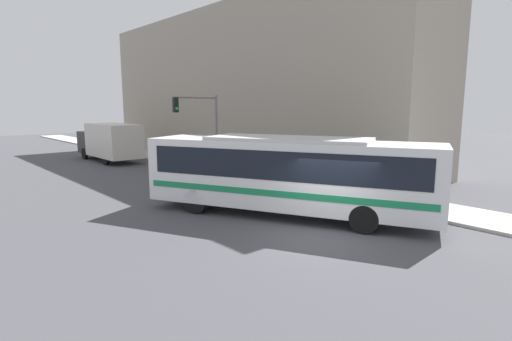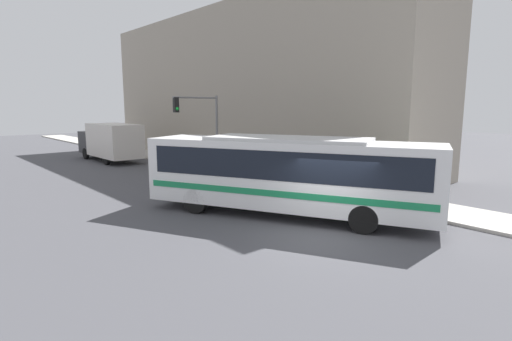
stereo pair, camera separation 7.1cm
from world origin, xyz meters
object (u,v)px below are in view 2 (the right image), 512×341
Objects in this scene: city_bus at (288,171)px; parking_meter at (264,166)px; delivery_truck at (110,141)px; pedestrian_near_corner at (328,174)px; fire_hydrant at (325,184)px; pedestrian_mid_block at (262,163)px; traffic_light_pole at (202,119)px.

city_bus is 7.29m from parking_meter.
parking_meter is (4.20, 5.90, -0.88)m from city_bus.
delivery_truck is 19.07m from pedestrian_near_corner.
pedestrian_mid_block reaches higher than fire_hydrant.
city_bus reaches higher than pedestrian_near_corner.
delivery_truck is 19.16m from fire_hydrant.
traffic_light_pole reaches higher than parking_meter.
city_bus is at bearing -160.46° from fire_hydrant.
pedestrian_near_corner is 5.03m from pedestrian_mid_block.
fire_hydrant is 0.47× the size of pedestrian_mid_block.
pedestrian_mid_block is (0.47, 5.17, 0.44)m from fire_hydrant.
parking_meter is at bearing 29.17° from city_bus.
pedestrian_mid_block reaches higher than parking_meter.
traffic_light_pole is 4.98m from pedestrian_mid_block.
fire_hydrant is 9.71m from traffic_light_pole.
pedestrian_mid_block is at bearing 58.38° from parking_meter.
delivery_truck is at bearing 102.46° from parking_meter.
delivery_truck is 14.18m from pedestrian_mid_block.
delivery_truck is at bearing 100.93° from pedestrian_near_corner.
city_bus is 11.26m from traffic_light_pole.
delivery_truck is 6.45× the size of parking_meter.
city_bus is 20.37m from delivery_truck.
pedestrian_mid_block is (0.47, 0.77, 0.01)m from parking_meter.
city_bus is 14.89× the size of fire_hydrant.
parking_meter is (1.02, -4.78, -2.55)m from traffic_light_pole.
parking_meter is 0.73× the size of pedestrian_mid_block.
delivery_truck reaches higher than pedestrian_mid_block.
pedestrian_near_corner is (3.61, -18.71, -0.68)m from delivery_truck.
traffic_light_pole reaches higher than city_bus.
traffic_light_pole is at bearing 102.10° from parking_meter.
fire_hydrant is (3.19, -18.86, -1.11)m from delivery_truck.
delivery_truck is 10.09m from traffic_light_pole.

